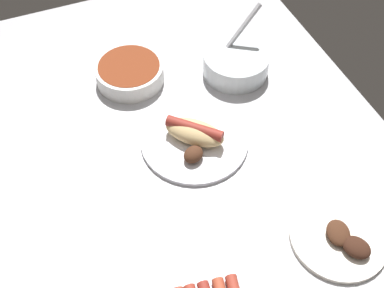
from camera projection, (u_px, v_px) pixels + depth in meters
ground_plane at (182, 161)px, 100.19cm from camera, size 120.00×90.00×3.00cm
bowl_chili at (130, 72)px, 110.91cm from camera, size 15.95×15.95×4.52cm
plate_hotdog_assembled at (194, 137)px, 99.85cm from camera, size 22.99×22.99×5.61cm
plate_grilled_meat at (340, 237)px, 86.78cm from camera, size 18.06×18.06×3.27cm
bowl_coleslaw at (236, 62)px, 112.09cm from camera, size 15.59×15.59×15.12cm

